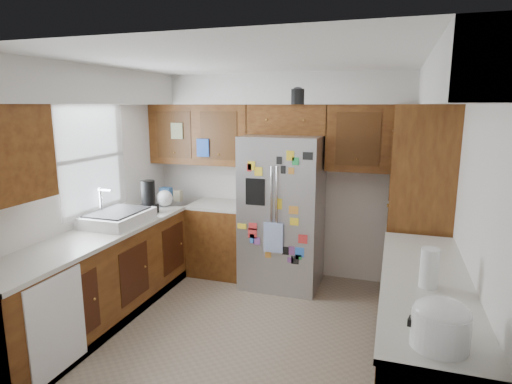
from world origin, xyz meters
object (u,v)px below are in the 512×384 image
Objects in this scene: rice_cooker at (441,322)px; pantry at (418,208)px; paper_towel at (429,268)px; fridge at (283,212)px.

pantry is at bearing 89.99° from rice_cooker.
paper_towel is at bearing 90.42° from rice_cooker.
fridge reaches higher than rice_cooker.
rice_cooker is (1.50, -2.58, 0.15)m from fridge.
pantry is 1.76m from paper_towel.
pantry is 1.19× the size of fridge.
rice_cooker is at bearing -59.87° from fridge.
rice_cooker is at bearing -90.01° from pantry.
pantry is 2.53m from rice_cooker.
pantry is at bearing -2.06° from fridge.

